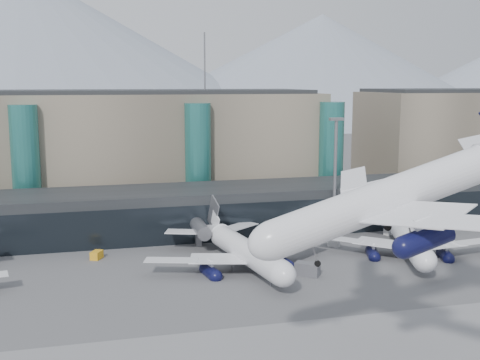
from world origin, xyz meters
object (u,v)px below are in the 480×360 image
object	(u,v)px
veh_c	(307,269)
veh_d	(389,231)
veh_b	(97,255)
veh_g	(334,243)
lightmast_mid	(335,170)
hero_jet	(410,183)
jet_parked_right	(406,230)
jet_parked_mid	(239,241)

from	to	relation	value
veh_c	veh_d	xyz separation A→B (m)	(27.34, 22.29, -0.42)
veh_b	veh_g	size ratio (longest dim) A/B	1.15
veh_g	lightmast_mid	bearing A→B (deg)	116.91
lightmast_mid	hero_jet	world-z (taller)	hero_jet
lightmast_mid	jet_parked_right	world-z (taller)	lightmast_mid
jet_parked_mid	veh_g	bearing A→B (deg)	-80.64
jet_parked_right	veh_d	size ratio (longest dim) A/B	14.66
jet_parked_right	veh_b	size ratio (longest dim) A/B	14.02
hero_jet	veh_d	world-z (taller)	hero_jet
hero_jet	jet_parked_mid	xyz separation A→B (m)	(-9.02, 42.72, -17.31)
lightmast_mid	veh_b	bearing A→B (deg)	-174.20
jet_parked_right	veh_g	distance (m)	14.55
jet_parked_mid	veh_g	distance (m)	23.25
veh_g	veh_d	bearing A→B (deg)	71.01
jet_parked_right	hero_jet	bearing A→B (deg)	168.89
lightmast_mid	veh_c	bearing A→B (deg)	-122.01
hero_jet	veh_b	bearing A→B (deg)	121.63
lightmast_mid	veh_b	xyz separation A→B (m)	(-50.28, -5.11, -13.66)
jet_parked_mid	veh_b	bearing A→B (deg)	58.26
veh_d	jet_parked_mid	bearing A→B (deg)	162.94
veh_g	veh_c	bearing A→B (deg)	-76.84
lightmast_mid	jet_parked_right	size ratio (longest dim) A/B	0.70
jet_parked_mid	veh_g	world-z (taller)	jet_parked_mid
veh_g	jet_parked_mid	bearing A→B (deg)	-111.96
jet_parked_right	veh_c	distance (m)	25.48
veh_c	jet_parked_right	bearing A→B (deg)	57.93
hero_jet	veh_c	bearing A→B (deg)	87.35
lightmast_mid	jet_parked_mid	xyz separation A→B (m)	(-25.09, -15.50, -9.86)
veh_c	veh_g	xyz separation A→B (m)	(11.81, 16.13, -0.48)
hero_jet	veh_c	distance (m)	39.77
jet_parked_mid	jet_parked_right	distance (m)	33.63
hero_jet	veh_g	xyz separation A→B (m)	(12.69, 50.06, -21.21)
veh_d	veh_g	distance (m)	16.71
veh_d	veh_g	size ratio (longest dim) A/B	1.10
hero_jet	jet_parked_right	world-z (taller)	hero_jet
lightmast_mid	veh_c	world-z (taller)	lightmast_mid
lightmast_mid	veh_c	size ratio (longest dim) A/B	6.25
veh_b	hero_jet	bearing A→B (deg)	-120.05
lightmast_mid	veh_g	bearing A→B (deg)	-112.46
lightmast_mid	veh_d	bearing A→B (deg)	-9.34
jet_parked_right	veh_c	world-z (taller)	jet_parked_right
veh_b	veh_d	xyz separation A→B (m)	(62.43, 3.11, -0.04)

